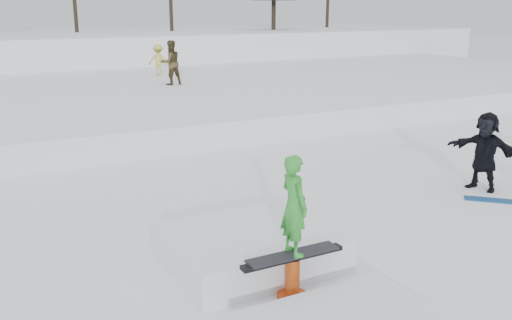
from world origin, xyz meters
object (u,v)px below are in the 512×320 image
walker_ygreen (158,60)px  jib_rail_feature (272,263)px  spectator_dark (485,151)px  walker_olive (171,63)px

walker_ygreen → jib_rail_feature: 20.10m
spectator_dark → jib_rail_feature: 6.67m
walker_ygreen → spectator_dark: size_ratio=0.83×
jib_rail_feature → walker_olive: bearing=74.8°
walker_ygreen → spectator_dark: 17.87m
spectator_dark → jib_rail_feature: jib_rail_feature is taller
walker_ygreen → jib_rail_feature: (-4.99, -19.43, -1.23)m
walker_olive → spectator_dark: walker_olive is taller
spectator_dark → jib_rail_feature: (-6.44, -1.63, -0.58)m
walker_ygreen → spectator_dark: bearing=120.1°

